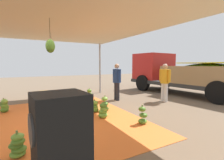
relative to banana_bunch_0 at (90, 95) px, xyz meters
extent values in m
plane|color=brown|center=(2.07, 1.02, -0.25)|extent=(40.00, 40.00, 0.00)
cube|color=orange|center=(2.07, -1.98, -0.25)|extent=(5.52, 4.98, 0.01)
cylinder|color=#9EA0A5|center=(-1.73, 1.32, 1.19)|extent=(0.10, 0.10, 2.89)
cube|color=beige|center=(2.07, -1.98, 2.67)|extent=(8.00, 7.00, 0.06)
cylinder|color=#4C422D|center=(0.35, -1.68, 2.47)|extent=(0.01, 0.01, 0.34)
ellipsoid|color=#6B9E38|center=(0.35, -1.68, 2.10)|extent=(0.24, 0.24, 0.36)
cylinder|color=#4C422D|center=(2.50, -2.02, 2.37)|extent=(0.01, 0.01, 0.53)
ellipsoid|color=#477523|center=(2.50, -2.02, 1.91)|extent=(0.24, 0.24, 0.36)
ellipsoid|color=#75A83D|center=(-0.01, -0.01, -0.16)|extent=(0.33, 0.33, 0.17)
ellipsoid|color=#60932D|center=(0.01, 0.02, 0.02)|extent=(0.32, 0.32, 0.17)
ellipsoid|color=#518428|center=(0.00, -0.01, 0.20)|extent=(0.30, 0.30, 0.17)
cylinder|color=olive|center=(-0.01, 0.01, 0.26)|extent=(0.04, 0.04, 0.12)
ellipsoid|color=#6B9E38|center=(0.97, -1.57, -0.17)|extent=(0.46, 0.46, 0.14)
ellipsoid|color=#60932D|center=(0.93, -1.57, 0.02)|extent=(0.43, 0.43, 0.14)
ellipsoid|color=#477523|center=(0.95, -1.60, 0.22)|extent=(0.35, 0.35, 0.14)
cylinder|color=olive|center=(0.95, -1.59, 0.28)|extent=(0.04, 0.04, 0.12)
ellipsoid|color=gold|center=(-0.14, -0.39, -0.16)|extent=(0.39, 0.39, 0.16)
ellipsoid|color=gold|center=(-0.14, -0.41, -0.06)|extent=(0.30, 0.30, 0.16)
ellipsoid|color=#996628|center=(-0.10, -0.43, 0.05)|extent=(0.34, 0.34, 0.16)
ellipsoid|color=gold|center=(-0.14, -0.42, 0.16)|extent=(0.32, 0.32, 0.16)
cylinder|color=olive|center=(-0.13, -0.40, 0.22)|extent=(0.04, 0.04, 0.12)
ellipsoid|color=#518428|center=(3.59, 0.23, -0.17)|extent=(0.34, 0.34, 0.14)
ellipsoid|color=#477523|center=(3.62, 0.24, 0.00)|extent=(0.31, 0.31, 0.14)
ellipsoid|color=#477523|center=(3.60, 0.20, 0.18)|extent=(0.29, 0.29, 0.14)
cylinder|color=olive|center=(3.59, 0.21, 0.24)|extent=(0.04, 0.04, 0.12)
ellipsoid|color=#75A83D|center=(1.61, -1.19, -0.18)|extent=(0.32, 0.32, 0.12)
ellipsoid|color=#60932D|center=(1.63, -1.21, -0.09)|extent=(0.27, 0.27, 0.12)
ellipsoid|color=#60932D|center=(1.59, -1.20, 0.00)|extent=(0.27, 0.27, 0.12)
ellipsoid|color=#518428|center=(1.61, -1.17, 0.08)|extent=(0.24, 0.24, 0.12)
cylinder|color=olive|center=(1.60, -1.19, 0.14)|extent=(0.04, 0.04, 0.12)
ellipsoid|color=#477523|center=(0.43, -3.32, -0.15)|extent=(0.36, 0.36, 0.18)
ellipsoid|color=#518428|center=(0.40, -3.30, -0.08)|extent=(0.30, 0.30, 0.18)
ellipsoid|color=#60932D|center=(0.40, -3.32, -0.01)|extent=(0.32, 0.32, 0.18)
ellipsoid|color=#477523|center=(0.39, -3.33, 0.07)|extent=(0.32, 0.32, 0.18)
ellipsoid|color=#75A83D|center=(0.42, -3.31, 0.14)|extent=(0.30, 0.30, 0.18)
cylinder|color=olive|center=(0.40, -3.33, 0.20)|extent=(0.04, 0.04, 0.12)
ellipsoid|color=gold|center=(0.24, -1.06, -0.17)|extent=(0.33, 0.33, 0.14)
ellipsoid|color=#996628|center=(0.23, -1.06, -0.03)|extent=(0.30, 0.30, 0.14)
ellipsoid|color=gold|center=(0.23, -1.06, 0.10)|extent=(0.27, 0.27, 0.14)
cylinder|color=olive|center=(0.24, -1.07, 0.16)|extent=(0.04, 0.04, 0.12)
ellipsoid|color=#6B9E38|center=(2.39, -1.26, -0.17)|extent=(0.37, 0.37, 0.15)
ellipsoid|color=#518428|center=(2.39, -1.25, -0.03)|extent=(0.36, 0.36, 0.15)
ellipsoid|color=#477523|center=(2.35, -1.28, 0.10)|extent=(0.33, 0.33, 0.15)
cylinder|color=olive|center=(2.37, -1.26, 0.16)|extent=(0.04, 0.04, 0.12)
ellipsoid|color=#518428|center=(1.89, -0.11, -0.17)|extent=(0.37, 0.37, 0.14)
ellipsoid|color=#518428|center=(1.92, -0.15, 0.01)|extent=(0.26, 0.26, 0.14)
ellipsoid|color=#75A83D|center=(1.93, -0.16, 0.20)|extent=(0.30, 0.30, 0.14)
cylinder|color=olive|center=(1.92, -0.13, 0.26)|extent=(0.04, 0.04, 0.12)
ellipsoid|color=#60932D|center=(2.59, -0.53, -0.16)|extent=(0.40, 0.40, 0.16)
ellipsoid|color=#60932D|center=(2.54, -0.51, -0.06)|extent=(0.32, 0.32, 0.16)
ellipsoid|color=#75A83D|center=(2.57, -0.48, 0.04)|extent=(0.37, 0.37, 0.16)
ellipsoid|color=#477523|center=(2.57, -0.50, 0.13)|extent=(0.26, 0.26, 0.16)
cylinder|color=olive|center=(2.57, -0.51, 0.19)|extent=(0.04, 0.04, 0.12)
ellipsoid|color=#477523|center=(1.88, -0.53, -0.17)|extent=(0.34, 0.34, 0.14)
ellipsoid|color=#6B9E38|center=(1.87, -0.53, -0.11)|extent=(0.40, 0.40, 0.14)
ellipsoid|color=#477523|center=(1.89, -0.55, -0.04)|extent=(0.35, 0.35, 0.14)
ellipsoid|color=#477523|center=(1.85, -0.53, 0.02)|extent=(0.35, 0.35, 0.14)
ellipsoid|color=#6B9E38|center=(1.86, -0.52, 0.09)|extent=(0.24, 0.24, 0.14)
cylinder|color=olive|center=(1.87, -0.52, 0.15)|extent=(0.04, 0.04, 0.12)
ellipsoid|color=#60932D|center=(3.84, -2.83, -0.18)|extent=(0.37, 0.37, 0.12)
ellipsoid|color=#477523|center=(3.85, -2.81, -0.11)|extent=(0.33, 0.33, 0.12)
ellipsoid|color=#477523|center=(3.82, -2.85, -0.03)|extent=(0.31, 0.31, 0.12)
ellipsoid|color=#477523|center=(3.86, -2.82, 0.05)|extent=(0.27, 0.27, 0.12)
ellipsoid|color=#6B9E38|center=(3.83, -2.82, 0.13)|extent=(0.31, 0.31, 0.12)
cylinder|color=olive|center=(3.84, -2.83, 0.19)|extent=(0.04, 0.04, 0.12)
cube|color=#2D2D2D|center=(0.95, 5.45, 0.35)|extent=(6.75, 3.15, 0.20)
cube|color=red|center=(-1.39, 5.21, 1.30)|extent=(2.06, 2.46, 1.70)
cube|color=#232D38|center=(-2.31, 5.11, 1.64)|extent=(0.23, 1.98, 0.75)
cube|color=#99754C|center=(2.31, 4.38, 0.90)|extent=(4.04, 0.50, 0.90)
cube|color=#99754C|center=(2.06, 6.77, 0.90)|extent=(4.04, 0.50, 0.90)
ellipsoid|color=#6B9E38|center=(2.18, 5.58, 0.97)|extent=(3.76, 2.45, 1.04)
cube|color=yellow|center=(2.18, 5.58, 1.51)|extent=(2.61, 2.13, 0.04)
cylinder|color=black|center=(-1.14, 4.08, 0.25)|extent=(1.02, 0.38, 1.00)
cylinder|color=black|center=(-1.38, 6.36, 0.25)|extent=(1.02, 0.38, 1.00)
cylinder|color=black|center=(3.27, 4.54, 0.25)|extent=(1.02, 0.38, 1.00)
cylinder|color=#26262D|center=(0.45, 1.16, 0.17)|extent=(0.16, 0.16, 0.84)
cylinder|color=#26262D|center=(0.64, 1.16, 0.17)|extent=(0.16, 0.16, 0.84)
cylinder|color=navy|center=(0.55, 1.16, 0.90)|extent=(0.38, 0.38, 0.63)
cylinder|color=navy|center=(0.29, 1.16, 0.93)|extent=(0.12, 0.12, 0.56)
cylinder|color=navy|center=(0.80, 1.16, 0.93)|extent=(0.12, 0.12, 0.56)
sphere|color=tan|center=(0.55, 1.16, 1.35)|extent=(0.23, 0.23, 0.23)
cylinder|color=silver|center=(1.72, 2.93, 0.16)|extent=(0.16, 0.16, 0.84)
cylinder|color=silver|center=(1.91, 2.93, 0.16)|extent=(0.16, 0.16, 0.84)
cylinder|color=orange|center=(1.81, 2.93, 0.90)|extent=(0.38, 0.38, 0.63)
cylinder|color=orange|center=(1.56, 2.93, 0.93)|extent=(0.12, 0.12, 0.56)
cylinder|color=orange|center=(2.06, 2.93, 0.93)|extent=(0.12, 0.12, 0.56)
sphere|color=tan|center=(1.81, 2.93, 1.35)|extent=(0.23, 0.23, 0.23)
cube|color=black|center=(5.53, -2.38, 0.83)|extent=(0.52, 0.53, 0.64)
cylinder|color=#383838|center=(5.53, -2.64, 0.83)|extent=(0.31, 0.04, 0.31)
cube|color=#B78947|center=(-1.77, -1.76, -0.09)|extent=(0.56, 0.44, 0.33)
camera|label=1|loc=(7.14, -2.68, 1.42)|focal=26.28mm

